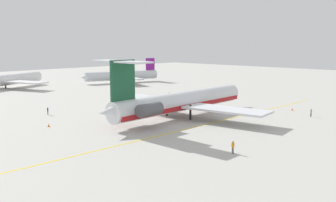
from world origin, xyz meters
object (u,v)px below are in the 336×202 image
ground_crew_near_tail (311,112)px  ground_crew_near_nose (233,146)px  ground_crew_portside (169,94)px  main_jetliner (178,101)px  airliner_mid_right (120,76)px  safety_cone_tail (173,96)px  ground_crew_starboard (48,110)px  safety_cone_nose (49,125)px  airliner_mid_left (7,80)px  safety_cone_wingtip (292,109)px

ground_crew_near_tail → ground_crew_near_nose: bearing=-156.2°
ground_crew_near_nose → ground_crew_portside: ground_crew_near_nose is taller
main_jetliner → airliner_mid_right: main_jetliner is taller
ground_crew_near_tail → safety_cone_tail: bearing=105.9°
ground_crew_near_nose → safety_cone_tail: bearing=44.9°
ground_crew_portside → ground_crew_starboard: 35.23m
main_jetliner → ground_crew_near_tail: (19.72, -18.87, -2.28)m
airliner_mid_right → ground_crew_portside: airliner_mid_right is taller
ground_crew_near_tail → safety_cone_nose: (-42.23, 30.06, -0.77)m
main_jetliner → ground_crew_near_nose: bearing=-123.2°
main_jetliner → airliner_mid_right: size_ratio=1.40×
airliner_mid_left → safety_cone_nose: (-20.15, -63.85, -2.56)m
airliner_mid_right → safety_cone_tail: (-13.93, -40.84, -2.39)m
ground_crew_near_tail → safety_cone_nose: 51.84m
ground_crew_portside → safety_cone_nose: (-40.88, -9.04, -0.77)m
airliner_mid_right → safety_cone_wingtip: size_ratio=54.12×
airliner_mid_left → ground_crew_near_tail: airliner_mid_left is taller
ground_crew_portside → ground_crew_starboard: bearing=-20.8°
safety_cone_nose → safety_cone_wingtip: (46.26, -23.99, 0.00)m
main_jetliner → ground_crew_near_tail: main_jetliner is taller
airliner_mid_right → safety_cone_wingtip: bearing=98.6°
safety_cone_nose → main_jetliner: bearing=-26.4°
airliner_mid_left → ground_crew_starboard: bearing=-126.1°
airliner_mid_right → ground_crew_starboard: bearing=55.0°
airliner_mid_left → safety_cone_wingtip: bearing=-94.4°
airliner_mid_left → ground_crew_portside: (20.74, -54.81, -1.79)m
ground_crew_portside → safety_cone_nose: ground_crew_portside is taller
airliner_mid_left → safety_cone_tail: 58.52m
airliner_mid_right → safety_cone_nose: airliner_mid_right is taller
airliner_mid_left → airliner_mid_right: 39.39m
ground_crew_near_nose → ground_crew_near_tail: size_ratio=1.07×
safety_cone_wingtip → safety_cone_nose: bearing=152.6°
ground_crew_near_tail → ground_crew_starboard: bearing=149.6°
airliner_mid_right → ground_crew_starboard: 65.63m
ground_crew_near_nose → ground_crew_near_tail: ground_crew_near_nose is taller
main_jetliner → safety_cone_nose: (-22.51, 11.19, -3.04)m
airliner_mid_left → ground_crew_portside: airliner_mid_left is taller
airliner_mid_right → ground_crew_portside: (-16.52, -42.03, -1.62)m
airliner_mid_left → ground_crew_near_nose: 98.11m
ground_crew_portside → safety_cone_wingtip: 33.48m
safety_cone_nose → safety_cone_wingtip: same height
airliner_mid_left → ground_crew_starboard: size_ratio=19.05×
ground_crew_near_nose → main_jetliner: bearing=52.1°
ground_crew_starboard → safety_cone_nose: 12.13m
ground_crew_portside → safety_cone_nose: 41.88m
ground_crew_starboard → safety_cone_tail: (37.79, -0.45, -0.77)m
ground_crew_starboard → safety_cone_nose: bearing=-55.5°
ground_crew_portside → ground_crew_starboard: size_ratio=1.00×
ground_crew_near_nose → airliner_mid_left: bearing=76.5°
ground_crew_near_tail → safety_cone_tail: ground_crew_near_tail is taller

